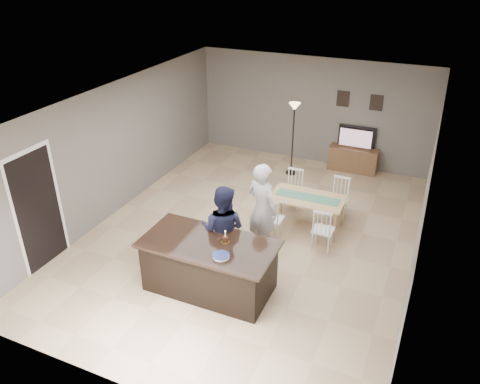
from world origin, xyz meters
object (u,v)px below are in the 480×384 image
at_px(kitchen_island, 209,266).
at_px(man, 223,230).
at_px(television, 356,137).
at_px(birthday_cake, 225,239).
at_px(tv_console, 353,159).
at_px(woman, 262,209).
at_px(floor_lamp, 294,120).
at_px(dining_table, 307,202).
at_px(plate_stack, 221,256).

distance_m(kitchen_island, man, 0.66).
bearing_deg(television, birthday_cake, 80.07).
bearing_deg(man, tv_console, -108.77).
xyz_separation_m(kitchen_island, man, (-0.01, 0.55, 0.36)).
xyz_separation_m(woman, floor_lamp, (-0.55, 3.44, 0.52)).
relative_size(woman, birthday_cake, 8.43).
bearing_deg(dining_table, birthday_cake, -105.96).
bearing_deg(television, kitchen_island, 77.99).
bearing_deg(plate_stack, television, 81.82).
bearing_deg(tv_console, television, 90.00).
bearing_deg(floor_lamp, birthday_cake, -85.13).
bearing_deg(plate_stack, floor_lamp, 95.80).
bearing_deg(birthday_cake, plate_stack, -73.68).
distance_m(kitchen_island, birthday_cake, 0.56).
relative_size(tv_console, floor_lamp, 0.66).
relative_size(television, birthday_cake, 4.35).
height_order(man, birthday_cake, man).
relative_size(tv_console, television, 1.31).
distance_m(tv_console, birthday_cake, 5.57).
bearing_deg(television, floor_lamp, 32.10).
bearing_deg(woman, kitchen_island, 95.74).
xyz_separation_m(plate_stack, floor_lamp, (-0.51, 5.06, 0.48)).
bearing_deg(plate_stack, man, 113.93).
relative_size(kitchen_island, dining_table, 1.32).
height_order(plate_stack, floor_lamp, floor_lamp).
relative_size(kitchen_island, woman, 1.21).
distance_m(woman, floor_lamp, 3.52).
relative_size(kitchen_island, man, 1.32).
relative_size(man, plate_stack, 6.03).
bearing_deg(television, dining_table, 84.53).
relative_size(birthday_cake, plate_stack, 0.78).
bearing_deg(kitchen_island, man, 91.45).
height_order(tv_console, plate_stack, plate_stack).
bearing_deg(plate_stack, kitchen_island, 142.24).
distance_m(tv_console, television, 0.57).
height_order(man, plate_stack, man).
height_order(television, floor_lamp, floor_lamp).
height_order(kitchen_island, tv_console, kitchen_island).
height_order(tv_console, floor_lamp, floor_lamp).
bearing_deg(dining_table, tv_console, 84.10).
bearing_deg(birthday_cake, television, 80.07).
xyz_separation_m(kitchen_island, television, (1.20, 5.64, 0.41)).
distance_m(kitchen_island, dining_table, 2.65).
height_order(plate_stack, dining_table, plate_stack).
height_order(television, man, man).
bearing_deg(dining_table, television, 84.22).
xyz_separation_m(tv_console, dining_table, (-0.30, -3.07, 0.26)).
xyz_separation_m(kitchen_island, floor_lamp, (-0.16, 4.79, 0.95)).
height_order(man, floor_lamp, floor_lamp).
height_order(woman, birthday_cake, woman).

